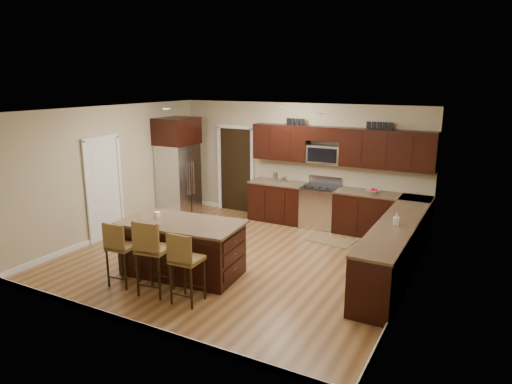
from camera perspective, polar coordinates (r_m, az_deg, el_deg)
The scene contains 23 objects.
floor at distance 8.52m, azimuth -2.29°, elevation -8.23°, with size 6.00×6.00×0.00m, color olive.
ceiling at distance 7.90m, azimuth -2.48°, elevation 10.21°, with size 6.00×6.00×0.00m, color silver.
wall_back at distance 10.51m, azimuth 5.27°, elevation 3.67°, with size 6.00×6.00×0.00m, color tan.
wall_left at distance 9.94m, azimuth -17.46°, elevation 2.49°, with size 5.50×5.50×0.00m, color tan.
wall_right at distance 7.11m, azimuth 18.95°, elevation -2.02°, with size 5.50×5.50×0.00m, color tan.
base_cabinets at distance 8.93m, azimuth 13.12°, elevation -4.38°, with size 4.02×3.96×0.92m.
upper_cabinets at distance 9.93m, azimuth 10.53°, elevation 5.76°, with size 4.00×0.33×0.80m.
range at distance 10.20m, azimuth 8.02°, elevation -1.80°, with size 0.76×0.64×1.11m.
microwave at distance 10.09m, azimuth 8.54°, elevation 4.70°, with size 0.76×0.31×0.40m, color silver.
doorway at distance 11.29m, azimuth -2.52°, elevation 2.78°, with size 0.85×0.03×2.06m, color black.
pantry_door at distance 9.79m, azimuth -18.48°, elevation 0.27°, with size 0.03×0.80×2.04m, color white.
letter_decor at distance 9.92m, azimuth 9.85°, elevation 8.43°, with size 2.20×0.03×0.15m, color black, non-canonical shape.
island at distance 7.81m, azimuth -9.18°, elevation -7.12°, with size 2.11×1.25×0.92m.
stool_left at distance 7.50m, azimuth -16.72°, elevation -6.56°, with size 0.43×0.43×1.06m.
stool_mid at distance 7.04m, azimuth -12.96°, elevation -6.98°, with size 0.50×0.50×1.19m.
stool_right at distance 6.70m, azimuth -8.94°, elevation -8.37°, with size 0.43×0.43×1.10m.
refrigerator at distance 10.95m, azimuth -9.73°, elevation 3.19°, with size 0.79×0.93×2.35m.
floor_mat at distance 9.51m, azimuth 9.45°, elevation -5.96°, with size 0.90×0.60×0.01m, color olive.
fruit_bowl at distance 9.76m, azimuth 14.45°, elevation 0.09°, with size 0.25×0.25×0.06m, color silver.
soap_bottle at distance 7.68m, azimuth 17.13°, elevation -3.29°, with size 0.09×0.09×0.20m, color #B2B2B2.
canister_tall at distance 10.48m, azimuth 2.45°, elevation 1.88°, with size 0.12×0.12×0.21m, color silver.
canister_short at distance 10.39m, azimuth 3.56°, elevation 1.56°, with size 0.11×0.11×0.14m, color silver.
island_jar at distance 7.94m, azimuth -12.21°, elevation -2.79°, with size 0.10×0.10×0.10m, color white.
Camera 1 is at (4.02, -6.78, 3.21)m, focal length 32.00 mm.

